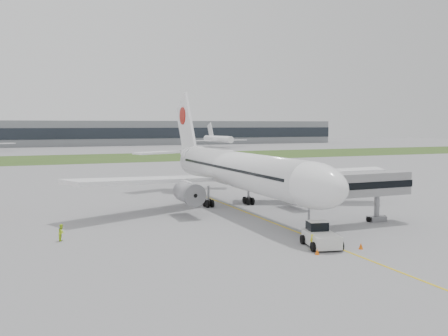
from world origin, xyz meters
name	(u,v)px	position (x,y,z in m)	size (l,w,h in m)	color
ground	(249,213)	(0.00, 0.00, 0.00)	(600.00, 600.00, 0.00)	gray
apron_markings	(266,220)	(0.00, -5.00, 0.00)	(70.00, 70.00, 0.04)	gold
grass_strip	(106,158)	(0.00, 120.00, 0.01)	(600.00, 50.00, 0.02)	#2D461A
terminal_building	(75,133)	(0.00, 229.87, 7.00)	(320.00, 22.30, 14.00)	gray
airliner	(235,169)	(0.00, 4.87, 5.66)	(48.13, 53.95, 17.88)	white
pushback_tug	(320,236)	(-1.22, -19.10, 1.07)	(3.86, 4.99, 2.32)	silver
jet_bridge	(357,186)	(8.71, -11.52, 4.69)	(13.68, 4.05, 6.33)	gray
safety_cone_left	(317,252)	(-3.22, -21.70, 0.28)	(0.41, 0.41, 0.56)	#F1600C
safety_cone_right	(361,246)	(1.77, -21.54, 0.30)	(0.44, 0.44, 0.60)	#F1600C
ground_crew_near	(312,242)	(-2.73, -19.98, 0.76)	(0.55, 0.36, 1.52)	#FBF829
ground_crew_far	(62,233)	(-24.52, -7.13, 0.87)	(0.85, 0.66, 1.75)	#C8F328
distant_aircraft_right	(218,147)	(67.74, 183.22, 0.00)	(32.56, 28.73, 12.45)	white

